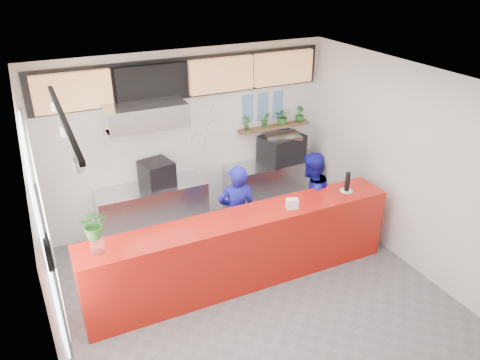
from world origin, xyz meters
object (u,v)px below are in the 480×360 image
object	(u,v)px
pepper_mill	(347,182)
service_counter	(243,250)
espresso_machine	(282,148)
panini_oven	(157,174)
staff_right	(310,200)
staff_center	(237,214)

from	to	relation	value
pepper_mill	service_counter	bearing A→B (deg)	179.78
pepper_mill	espresso_machine	bearing A→B (deg)	92.53
panini_oven	pepper_mill	world-z (taller)	pepper_mill
staff_right	pepper_mill	distance (m)	0.74
panini_oven	staff_right	xyz separation A→B (m)	(2.09, -1.33, -0.32)
staff_right	pepper_mill	world-z (taller)	staff_right
service_counter	espresso_machine	size ratio (longest dim) A/B	5.98
service_counter	pepper_mill	xyz separation A→B (m)	(1.73, -0.01, 0.71)
panini_oven	espresso_machine	size ratio (longest dim) A/B	0.62
staff_center	pepper_mill	size ratio (longest dim) A/B	5.37
espresso_machine	staff_right	xyz separation A→B (m)	(-0.24, -1.33, -0.35)
espresso_machine	staff_right	size ratio (longest dim) A/B	0.47
espresso_machine	staff_right	distance (m)	1.40
espresso_machine	pepper_mill	bearing A→B (deg)	-99.83
service_counter	staff_right	world-z (taller)	staff_right
panini_oven	service_counter	bearing A→B (deg)	-81.26
staff_center	staff_right	size ratio (longest dim) A/B	1.00
panini_oven	staff_center	xyz separation A→B (m)	(0.86, -1.23, -0.32)
panini_oven	staff_right	bearing A→B (deg)	-44.46
staff_right	staff_center	bearing A→B (deg)	-25.51
service_counter	espresso_machine	xyz separation A→B (m)	(1.65, 1.80, 0.59)
service_counter	espresso_machine	bearing A→B (deg)	47.46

